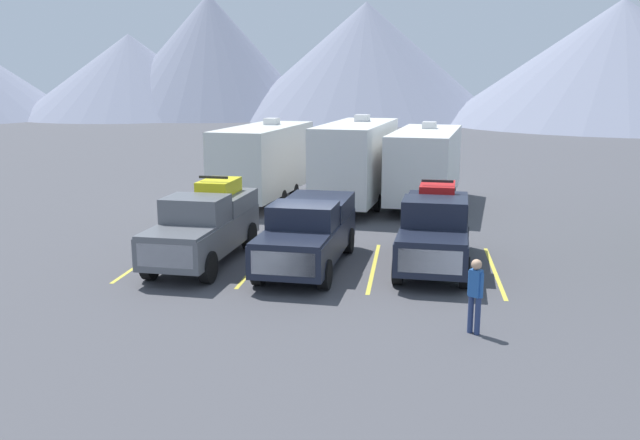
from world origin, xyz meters
TOP-DOWN VIEW (x-y plane):
  - ground_plane at (0.00, 0.00)m, footprint 240.00×240.00m
  - pickup_truck_a at (-3.46, 0.49)m, footprint 2.34×5.76m
  - pickup_truck_b at (-0.19, 0.39)m, footprint 2.46×5.93m
  - pickup_truck_c at (3.62, 1.03)m, footprint 2.40×5.83m
  - lot_stripe_a at (-5.42, 0.59)m, footprint 0.12×5.50m
  - lot_stripe_b at (-1.81, 0.59)m, footprint 0.12×5.50m
  - lot_stripe_c at (1.81, 0.59)m, footprint 0.12×5.50m
  - lot_stripe_d at (5.42, 0.59)m, footprint 0.12×5.50m
  - camper_trailer_a at (-3.87, 10.76)m, footprint 3.43×8.85m
  - camper_trailer_b at (0.41, 10.26)m, footprint 3.37×8.84m
  - camper_trailer_c at (3.43, 10.88)m, footprint 3.51×8.91m
  - person_a at (4.38, -4.57)m, footprint 0.33×0.31m
  - mountain_ridge at (-5.10, 70.97)m, footprint 167.38×49.02m

SIDE VIEW (x-z plane):
  - ground_plane at x=0.00m, z-range 0.00..0.00m
  - lot_stripe_a at x=-5.42m, z-range 0.00..0.01m
  - lot_stripe_b at x=-1.81m, z-range 0.00..0.01m
  - lot_stripe_c at x=1.81m, z-range 0.00..0.01m
  - lot_stripe_d at x=5.42m, z-range 0.00..0.01m
  - person_a at x=4.38m, z-range 0.13..1.88m
  - pickup_truck_b at x=-0.19m, z-range 0.06..2.14m
  - pickup_truck_c at x=3.62m, z-range -0.08..2.45m
  - pickup_truck_a at x=-3.46m, z-range -0.09..2.50m
  - camper_trailer_c at x=3.43m, z-range 0.10..3.78m
  - camper_trailer_a at x=-3.87m, z-range 0.10..3.88m
  - camper_trailer_b at x=0.41m, z-range 0.10..4.11m
  - mountain_ridge at x=-5.10m, z-range -1.10..15.80m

